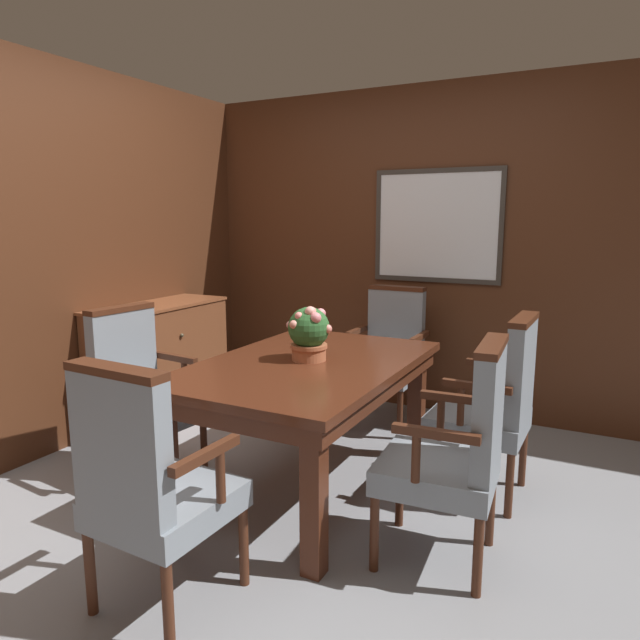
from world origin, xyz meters
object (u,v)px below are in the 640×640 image
Objects in this scene: chair_right_near at (456,448)px; chair_left_near at (139,390)px; chair_head_far at (389,352)px; chair_head_near at (150,482)px; potted_plant at (309,333)px; chair_right_far at (494,402)px; dining_table at (307,379)px; sideboard_cabinet at (160,363)px.

chair_right_near and chair_left_near have the same top height.
chair_head_near is (-0.05, -2.35, 0.00)m from chair_head_far.
chair_left_near is at bearing -159.42° from potted_plant.
chair_head_far is 1.21m from chair_right_far.
chair_right_far and chair_head_near have the same top height.
chair_head_far is at bearing -26.19° from chair_left_near.
chair_right_near reaches higher than dining_table.
sideboard_cabinet is at bearing -152.03° from chair_head_far.
chair_right_near is at bearing -135.75° from chair_head_near.
potted_plant reaches higher than chair_head_near.
chair_head_near is at bearing -127.98° from chair_left_near.
dining_table is 1.58× the size of chair_right_near.
chair_right_near is 1.81m from chair_left_near.
chair_right_near is at bearing -59.36° from chair_head_far.
chair_right_near is at bearing -21.03° from potted_plant.
chair_left_near is (-1.81, 0.00, 0.00)m from chair_right_near.
chair_head_near is at bearing -91.43° from potted_plant.
potted_plant is (0.91, 0.34, 0.35)m from chair_left_near.
potted_plant is 1.58m from sideboard_cabinet.
dining_table is at bearing -66.37° from chair_right_far.
chair_head_near is (-0.92, -0.83, 0.00)m from chair_right_near.
chair_right_far is at bearing -119.62° from chair_head_near.
chair_right_far and chair_left_near have the same top height.
chair_left_near is (-0.91, -0.32, -0.10)m from dining_table.
sideboard_cabinet is (-2.38, 0.06, -0.09)m from chair_right_far.
potted_plant reaches higher than chair_left_near.
chair_left_near is 1.00× the size of chair_head_near.
dining_table is 1.16m from chair_head_near.
chair_right_far is (0.03, 0.70, 0.00)m from chair_right_near.
chair_head_near is 2.14m from sideboard_cabinet.
dining_table is at bearing -113.68° from chair_right_near.
chair_left_near is at bearing -160.81° from dining_table.
chair_right_far is 3.29× the size of potted_plant.
chair_head_near is (-0.95, -1.53, 0.00)m from chair_right_far.
dining_table is 0.95m from chair_right_near.
chair_head_near is (0.88, -0.84, 0.00)m from chair_left_near.
chair_right_far reaches higher than dining_table.
chair_head_near is (-0.03, -1.15, -0.10)m from dining_table.
chair_left_near is at bearing -67.96° from chair_right_far.
chair_head_far is (0.02, 1.20, -0.10)m from dining_table.
chair_right_near is 0.92× the size of sideboard_cabinet.
potted_plant is at bearing 93.29° from dining_table.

